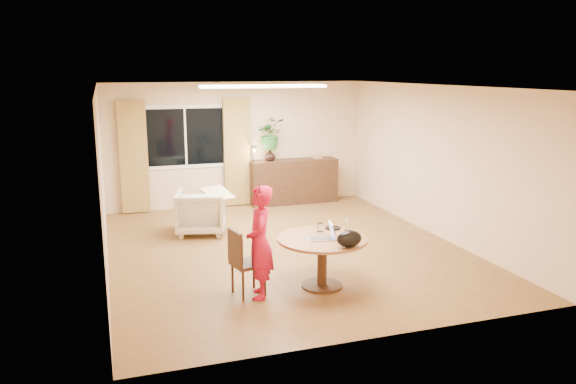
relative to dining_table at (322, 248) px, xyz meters
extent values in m
plane|color=brown|center=(0.03, 1.69, -0.54)|extent=(6.50, 6.50, 0.00)
plane|color=white|center=(0.03, 1.69, 2.06)|extent=(6.50, 6.50, 0.00)
plane|color=#D4B28A|center=(0.03, 4.94, 0.76)|extent=(5.50, 0.00, 5.50)
plane|color=#D4B28A|center=(-2.72, 1.69, 0.76)|extent=(0.00, 6.50, 6.50)
plane|color=#D4B28A|center=(2.78, 1.69, 0.76)|extent=(0.00, 6.50, 6.50)
cube|color=white|center=(-1.07, 4.92, 0.96)|extent=(1.70, 0.02, 1.30)
cube|color=black|center=(-1.07, 4.91, 0.96)|extent=(1.55, 0.01, 1.15)
cube|color=white|center=(-1.07, 4.91, 0.96)|extent=(0.04, 0.01, 1.15)
cube|color=olive|center=(-2.12, 4.84, 0.61)|extent=(0.55, 0.08, 2.25)
cube|color=olive|center=(-0.02, 4.84, 0.61)|extent=(0.55, 0.08, 2.25)
cube|color=white|center=(0.03, 2.89, 2.03)|extent=(2.20, 0.35, 0.05)
cylinder|color=brown|center=(0.00, 0.00, 0.13)|extent=(1.19, 1.19, 0.04)
cylinder|color=black|center=(0.00, 0.00, -0.21)|extent=(0.13, 0.13, 0.64)
cylinder|color=black|center=(0.00, 0.00, -0.52)|extent=(0.55, 0.55, 0.03)
imported|color=red|center=(-0.87, -0.07, 0.19)|extent=(0.60, 0.47, 1.45)
imported|color=beige|center=(-1.11, 3.01, -0.15)|extent=(1.01, 1.03, 0.77)
cube|color=black|center=(1.19, 4.70, -0.06)|extent=(1.90, 0.47, 0.95)
imported|color=black|center=(0.66, 4.70, 0.54)|extent=(0.28, 0.28, 0.25)
imported|color=#305C22|center=(0.68, 4.70, 0.99)|extent=(0.64, 0.57, 0.66)
camera|label=1|loc=(-2.65, -6.60, 2.32)|focal=35.00mm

